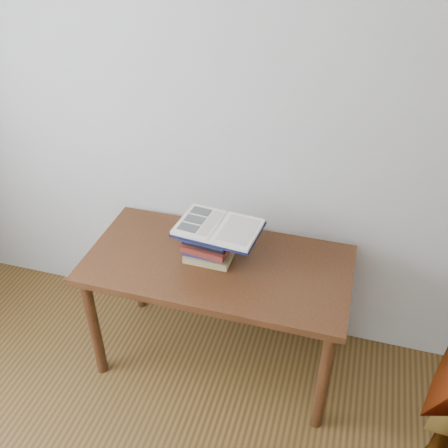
% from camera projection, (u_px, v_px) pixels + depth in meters
% --- Properties ---
extents(desk, '(1.31, 0.66, 0.70)m').
position_uv_depth(desk, '(218.00, 277.00, 2.52)').
color(desk, '#492B12').
rests_on(desk, ground).
extents(book_stack, '(0.25, 0.22, 0.19)m').
position_uv_depth(book_stack, '(208.00, 242.00, 2.45)').
color(book_stack, '#9D8851').
rests_on(book_stack, desk).
extents(open_book, '(0.42, 0.31, 0.03)m').
position_uv_depth(open_book, '(219.00, 228.00, 2.36)').
color(open_book, black).
rests_on(open_book, book_stack).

